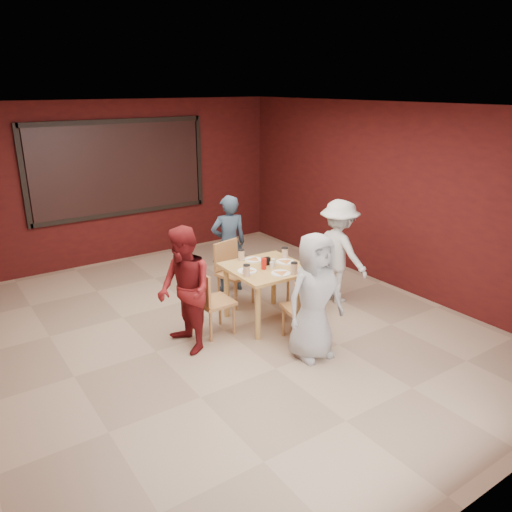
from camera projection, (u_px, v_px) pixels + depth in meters
floor at (224, 330)px, 6.49m from camera, size 7.00×7.00×0.00m
window_blinds at (120, 168)px, 8.64m from camera, size 3.00×0.02×1.50m
dining_table at (267, 273)px, 6.56m from camera, size 1.00×1.00×0.92m
chair_front at (305, 306)px, 6.04m from camera, size 0.50×0.50×0.86m
chair_back at (232, 269)px, 7.19m from camera, size 0.51×0.51×0.91m
chair_left at (210, 299)px, 6.23m from camera, size 0.43×0.43×0.87m
chair_right at (311, 269)px, 7.09m from camera, size 0.53×0.53×0.96m
diner_front at (314, 297)px, 5.65m from camera, size 0.76×0.51×1.50m
diner_back at (229, 244)px, 7.54m from camera, size 0.62×0.49×1.50m
diner_left at (185, 290)px, 5.80m from camera, size 0.59×0.75×1.52m
diner_right at (338, 252)px, 7.16m from camera, size 0.67×1.03×1.51m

